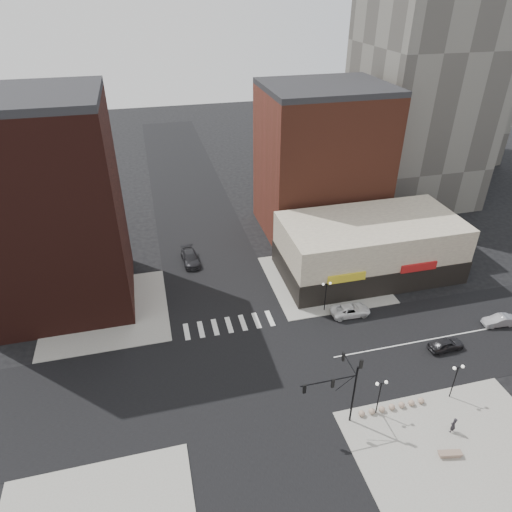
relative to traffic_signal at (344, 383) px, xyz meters
name	(u,v)px	position (x,y,z in m)	size (l,w,h in m)	color
ground	(245,374)	(-7.24, 7.83, -4.96)	(240.00, 240.00, 0.00)	black
road_ew	(245,374)	(-7.24, 7.83, -4.95)	(200.00, 14.00, 0.02)	black
road_ns	(245,374)	(-7.24, 7.83, -4.95)	(14.00, 200.00, 0.02)	black
sidewalk_nw	(106,311)	(-21.74, 22.33, -4.90)	(15.00, 15.00, 0.12)	gray
sidewalk_ne	(324,279)	(7.26, 22.33, -4.90)	(15.00, 15.00, 0.12)	gray
sidewalk_se	(460,456)	(8.76, -6.17, -4.90)	(18.00, 14.00, 0.12)	gray
building_nw	(49,211)	(-26.24, 26.33, 7.54)	(16.00, 15.00, 25.00)	#341510
building_ne_midrise	(321,164)	(11.76, 37.33, 6.04)	(18.00, 15.00, 22.00)	brown
building_ne_row	(368,251)	(13.76, 22.83, -1.66)	(24.20, 12.20, 8.00)	beige
traffic_signal	(344,383)	(0.00, 0.00, 0.00)	(5.59, 3.09, 7.77)	black
street_lamp_se_a	(380,389)	(3.76, -0.17, -1.67)	(1.22, 0.32, 4.16)	black
street_lamp_se_b	(457,374)	(11.76, -0.17, -1.67)	(1.22, 0.32, 4.16)	black
street_lamp_ne	(326,289)	(4.76, 15.83, -1.67)	(1.22, 0.32, 4.16)	black
bollard_row	(392,407)	(5.41, -0.17, -4.54)	(6.90, 0.60, 0.60)	gray
white_suv	(350,310)	(7.58, 14.33, -4.28)	(2.27, 4.91, 1.37)	white
dark_sedan_east	(446,344)	(15.39, 6.03, -4.27)	(1.64, 4.08, 1.39)	black
silver_sedan	(499,321)	(24.04, 8.18, -4.32)	(1.37, 3.93, 1.29)	#949499
dark_sedan_north	(190,258)	(-10.06, 31.22, -4.18)	(2.20, 5.41, 1.57)	black
pedestrian	(453,425)	(9.49, -3.82, -3.96)	(0.64, 0.42, 1.77)	#242227
stone_bench	(450,454)	(7.85, -5.97, -4.59)	(2.09, 1.00, 0.47)	#886F5E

